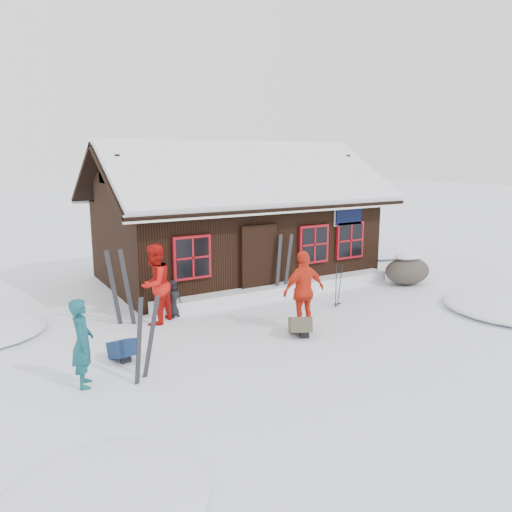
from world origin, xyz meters
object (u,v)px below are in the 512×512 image
Objects in this scene: skier_teal at (82,343)px; backpack_blue at (123,352)px; ski_pair_left at (145,340)px; backpack_olive at (300,328)px; ski_poles at (338,286)px; skier_crouched at (173,299)px; boulder at (407,270)px; skier_orange_right at (304,291)px; skier_orange_left at (155,284)px.

skier_teal reaches higher than backpack_blue.
backpack_blue is (-0.13, 1.02, -0.57)m from ski_pair_left.
ski_poles is at bearing 59.25° from backpack_olive.
backpack_olive is at bearing -75.39° from skier_teal.
skier_teal is 1.67× the size of skier_crouched.
ski_poles reaches higher than boulder.
skier_orange_right is 2.12m from ski_poles.
backpack_blue is at bearing 79.64° from ski_pair_left.
skier_crouched reaches higher than backpack_blue.
skier_crouched is at bearing 43.12° from ski_pair_left.
ski_pair_left is at bearing 28.81° from skier_orange_left.
skier_orange_left is 3.56m from backpack_olive.
backpack_blue is (-1.31, -1.80, -0.80)m from skier_orange_left.
skier_crouched is 0.78× the size of ski_poles.
skier_orange_right is at bearing -67.23° from skier_crouched.
backpack_blue is at bearing -35.93° from skier_teal.
backpack_olive is at bearing -159.73° from boulder.
skier_crouched is at bearing 175.18° from boulder.
skier_crouched is at bearing -47.24° from skier_orange_right.
backpack_blue is 0.94× the size of backpack_olive.
skier_orange_left reaches higher than backpack_olive.
boulder is 1.27× the size of ski_poles.
ski_pair_left is 1.18m from backpack_blue.
backpack_olive is (-2.12, -1.27, -0.39)m from ski_poles.
backpack_olive is at bearing 44.53° from skier_orange_right.
ski_poles is at bearing -1.71° from ski_pair_left.
boulder is (10.18, 2.16, -0.33)m from skier_teal.
ski_pair_left reaches higher than boulder.
backpack_blue is at bearing -173.94° from ski_poles.
skier_crouched is at bearing -31.03° from skier_teal.
skier_orange_right is 1.22× the size of boulder.
skier_orange_left is 2.05× the size of skier_crouched.
boulder is at bearing 2.61° from backpack_blue.
skier_teal is 1.05m from ski_pair_left.
skier_orange_left is at bearing -38.37° from skier_orange_right.
ski_poles is at bearing -38.95° from skier_crouched.
skier_orange_right is 1.54× the size of ski_poles.
ski_pair_left is at bearing -88.59° from backpack_blue.
ski_pair_left is (-1.18, -2.83, -0.23)m from skier_orange_left.
skier_crouched is at bearing 41.91° from backpack_blue.
skier_orange_right is 1.97× the size of skier_crouched.
skier_orange_left is 8.01m from boulder.
skier_crouched is 3.31m from backpack_olive.
ski_poles reaches higher than skier_crouched.
skier_teal is at bearing -145.07° from backpack_blue.
skier_orange_left is 0.75m from skier_crouched.
backpack_olive is (-5.53, -2.04, -0.28)m from boulder.
boulder is 9.48m from ski_pair_left.
ski_poles is (-3.42, -0.77, 0.11)m from boulder.
skier_crouched is (2.71, 2.79, -0.31)m from skier_teal.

